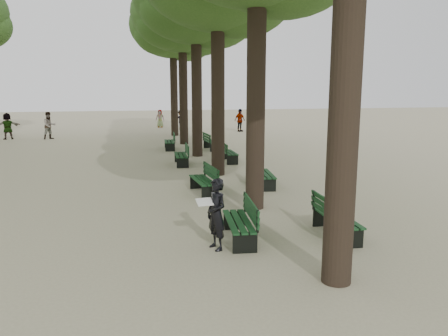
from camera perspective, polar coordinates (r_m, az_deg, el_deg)
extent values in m
plane|color=tan|center=(9.50, 0.51, -10.50)|extent=(120.00, 120.00, 0.00)
cylinder|color=#33261C|center=(7.54, 15.71, 12.76)|extent=(0.52, 0.52, 7.50)
cylinder|color=#33261C|center=(12.17, 4.23, 12.06)|extent=(0.52, 0.52, 7.50)
cylinder|color=#33261C|center=(17.02, -0.81, 11.60)|extent=(0.52, 0.52, 7.50)
cylinder|color=#33261C|center=(21.93, -3.60, 11.31)|extent=(0.52, 0.52, 7.50)
cylinder|color=#33261C|center=(26.88, -5.36, 11.11)|extent=(0.52, 0.52, 7.50)
ellipsoid|color=#29501B|center=(27.22, -5.50, 19.46)|extent=(6.00, 6.00, 4.50)
cylinder|color=#33261C|center=(31.84, -6.57, 10.97)|extent=(0.52, 0.52, 7.50)
ellipsoid|color=#29501B|center=(32.13, -6.72, 18.03)|extent=(6.00, 6.00, 4.50)
cube|color=black|center=(9.92, 1.89, -8.21)|extent=(0.70, 1.84, 0.45)
cube|color=black|center=(9.85, 1.89, -6.97)|extent=(0.72, 1.85, 0.04)
cube|color=black|center=(9.82, 3.52, -5.40)|extent=(0.23, 1.79, 0.40)
cube|color=black|center=(14.22, -2.79, -2.48)|extent=(0.66, 1.84, 0.45)
cube|color=black|center=(14.17, -2.80, -1.59)|extent=(0.68, 1.84, 0.04)
cube|color=black|center=(14.19, -1.72, -0.46)|extent=(0.18, 1.80, 0.40)
cube|color=black|center=(19.61, -5.64, 1.05)|extent=(0.63, 1.83, 0.45)
cube|color=black|center=(19.57, -5.65, 1.70)|extent=(0.65, 1.83, 0.04)
cube|color=black|center=(19.56, -4.85, 2.51)|extent=(0.15, 1.80, 0.40)
cube|color=black|center=(24.65, -7.16, 2.93)|extent=(0.64, 1.83, 0.45)
cube|color=black|center=(24.62, -7.17, 3.45)|extent=(0.66, 1.83, 0.04)
cube|color=black|center=(24.60, -6.53, 4.09)|extent=(0.17, 1.80, 0.40)
cube|color=black|center=(10.51, 14.56, -7.47)|extent=(0.61, 1.82, 0.45)
cube|color=black|center=(10.45, 14.61, -6.30)|extent=(0.63, 1.82, 0.04)
cube|color=black|center=(10.26, 13.25, -4.97)|extent=(0.13, 1.80, 0.40)
cube|color=black|center=(15.31, 5.33, -1.58)|extent=(0.76, 1.85, 0.45)
cube|color=black|center=(15.27, 5.35, -0.75)|extent=(0.78, 1.86, 0.04)
cube|color=black|center=(15.17, 4.32, 0.23)|extent=(0.29, 1.79, 0.40)
cube|color=black|center=(20.31, 0.70, 1.43)|extent=(0.57, 1.81, 0.45)
cube|color=black|center=(20.27, 0.70, 2.05)|extent=(0.59, 1.81, 0.04)
cube|color=black|center=(20.18, -0.07, 2.79)|extent=(0.09, 1.80, 0.40)
cube|color=black|center=(24.40, -1.63, 2.93)|extent=(0.60, 1.82, 0.45)
cube|color=black|center=(24.37, -1.63, 3.46)|extent=(0.62, 1.82, 0.04)
cube|color=black|center=(24.28, -2.28, 4.07)|extent=(0.12, 1.80, 0.40)
imported|color=black|center=(9.25, -1.00, -6.05)|extent=(0.50, 0.68, 1.54)
cube|color=white|center=(9.13, -2.55, -4.46)|extent=(0.37, 0.29, 0.12)
imported|color=#262628|center=(32.75, -26.43, 4.92)|extent=(1.66, 0.93, 1.77)
imported|color=#262628|center=(36.53, -5.63, 6.29)|extent=(1.09, 0.64, 1.62)
imported|color=#262628|center=(38.82, -8.36, 6.42)|extent=(0.81, 0.50, 1.55)
imported|color=#262628|center=(34.65, 2.07, 6.25)|extent=(1.09, 0.82, 1.78)
imported|color=#262628|center=(31.70, -21.84, 5.17)|extent=(0.94, 0.79, 1.83)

